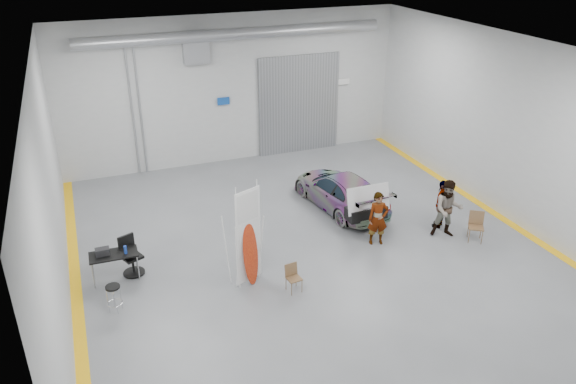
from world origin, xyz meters
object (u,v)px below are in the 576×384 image
object	(u,v)px
person_c	(441,204)
surfboard_display	(246,246)
sedan_car	(340,191)
folding_chair_near	(294,283)
work_table	(111,254)
office_chair	(132,257)
person_b	(448,209)
folding_chair_far	(475,232)
person_a	(378,219)
shop_stool	(114,299)

from	to	relation	value
person_c	surfboard_display	size ratio (longest dim) A/B	0.54
sedan_car	folding_chair_near	distance (m)	5.34
folding_chair_near	work_table	world-z (taller)	work_table
folding_chair_near	office_chair	world-z (taller)	office_chair
sedan_car	person_b	size ratio (longest dim) A/B	2.26
sedan_car	work_table	world-z (taller)	sedan_car
folding_chair_far	work_table	xyz separation A→B (m)	(-10.81, 1.90, 0.53)
person_c	folding_chair_far	size ratio (longest dim) A/B	1.75
person_b	folding_chair_far	world-z (taller)	person_b
person_b	person_a	bearing A→B (deg)	-164.42
surfboard_display	work_table	world-z (taller)	surfboard_display
work_table	folding_chair_near	bearing A→B (deg)	-27.46
person_b	office_chair	size ratio (longest dim) A/B	1.67
surfboard_display	shop_stool	bearing A→B (deg)	155.83
person_b	shop_stool	size ratio (longest dim) A/B	2.51
person_b	sedan_car	bearing A→B (deg)	151.24
sedan_car	work_table	bearing A→B (deg)	5.43
person_a	person_c	world-z (taller)	person_a
surfboard_display	office_chair	bearing A→B (deg)	126.17
person_c	person_a	bearing A→B (deg)	-34.55
folding_chair_near	shop_stool	world-z (taller)	folding_chair_near
folding_chair_near	shop_stool	distance (m)	4.69
folding_chair_near	person_a	bearing A→B (deg)	15.86
person_c	work_table	xyz separation A→B (m)	(-10.33, 0.70, -0.01)
person_c	surfboard_display	xyz separation A→B (m)	(-6.91, -0.89, 0.40)
person_a	office_chair	bearing A→B (deg)	-173.98
person_b	surfboard_display	bearing A→B (deg)	-152.49
person_b	work_table	xyz separation A→B (m)	(-10.14, 1.30, -0.14)
person_a	folding_chair_far	size ratio (longest dim) A/B	1.83
sedan_car	person_a	world-z (taller)	person_a
sedan_car	office_chair	size ratio (longest dim) A/B	3.78
folding_chair_near	work_table	size ratio (longest dim) A/B	0.59
surfboard_display	work_table	bearing A→B (deg)	132.47
folding_chair_near	work_table	bearing A→B (deg)	145.42
person_c	surfboard_display	bearing A→B (deg)	-32.34
sedan_car	office_chair	distance (m)	7.52
person_b	folding_chair_near	distance (m)	5.78
office_chair	folding_chair_near	bearing A→B (deg)	-54.60
folding_chair_far	person_c	bearing A→B (deg)	144.56
office_chair	work_table	bearing A→B (deg)	172.62
sedan_car	work_table	distance (m)	8.10
folding_chair_near	sedan_car	bearing A→B (deg)	43.28
person_a	surfboard_display	bearing A→B (deg)	-157.11
work_table	sedan_car	bearing A→B (deg)	12.59
person_a	work_table	distance (m)	7.91
work_table	person_b	bearing A→B (deg)	-7.32
work_table	surfboard_display	bearing A→B (deg)	-24.84
folding_chair_far	shop_stool	distance (m)	10.92
work_table	office_chair	xyz separation A→B (m)	(0.56, 0.15, -0.32)
folding_chair_near	office_chair	xyz separation A→B (m)	(-3.95, 2.49, 0.26)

